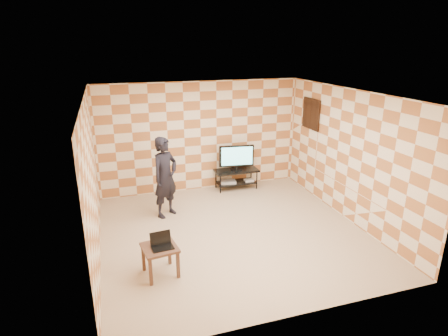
{
  "coord_description": "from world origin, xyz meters",
  "views": [
    {
      "loc": [
        -2.16,
        -6.22,
        3.56
      ],
      "look_at": [
        0.0,
        0.6,
        1.15
      ],
      "focal_mm": 30.0,
      "sensor_mm": 36.0,
      "label": 1
    }
  ],
  "objects": [
    {
      "name": "game_console",
      "position": [
        1.17,
        2.16,
        0.2
      ],
      "size": [
        0.23,
        0.17,
        0.05
      ],
      "primitive_type": "cube",
      "rotation": [
        0.0,
        0.0,
        0.0
      ],
      "color": "silver",
      "rests_on": "tv_stand"
    },
    {
      "name": "dvd_player",
      "position": [
        0.62,
        2.21,
        0.2
      ],
      "size": [
        0.43,
        0.34,
        0.06
      ],
      "primitive_type": "cube",
      "rotation": [
        0.0,
        0.0,
        -0.19
      ],
      "color": "#B3B3B5",
      "rests_on": "tv_stand"
    },
    {
      "name": "person",
      "position": [
        -1.11,
        1.19,
        0.87
      ],
      "size": [
        0.76,
        0.71,
        1.74
      ],
      "primitive_type": "imported",
      "rotation": [
        0.0,
        0.0,
        0.62
      ],
      "color": "black",
      "rests_on": "floor"
    },
    {
      "name": "wall_art",
      "position": [
        2.47,
        1.55,
        1.95
      ],
      "size": [
        0.04,
        0.72,
        0.72
      ],
      "color": "black",
      "rests_on": "wall_right"
    },
    {
      "name": "ceiling",
      "position": [
        0.0,
        0.0,
        2.7
      ],
      "size": [
        5.0,
        5.0,
        0.02
      ],
      "primitive_type": "cube",
      "color": "white",
      "rests_on": "wall_back"
    },
    {
      "name": "wall_right",
      "position": [
        2.5,
        0.0,
        1.35
      ],
      "size": [
        0.02,
        5.0,
        2.7
      ],
      "primitive_type": "cube",
      "color": "beige",
      "rests_on": "ground"
    },
    {
      "name": "floor",
      "position": [
        0.0,
        0.0,
        0.0
      ],
      "size": [
        5.0,
        5.0,
        0.0
      ],
      "primitive_type": "plane",
      "color": "tan",
      "rests_on": "ground"
    },
    {
      "name": "side_table",
      "position": [
        -1.56,
        -0.96,
        0.41
      ],
      "size": [
        0.6,
        0.6,
        0.5
      ],
      "color": "#3D2016",
      "rests_on": "floor"
    },
    {
      "name": "wall_front",
      "position": [
        0.0,
        -2.5,
        1.35
      ],
      "size": [
        5.0,
        0.02,
        2.7
      ],
      "primitive_type": "cube",
      "color": "beige",
      "rests_on": "ground"
    },
    {
      "name": "laptop",
      "position": [
        -1.53,
        -0.96,
        0.55
      ],
      "size": [
        0.36,
        0.29,
        0.22
      ],
      "color": "black",
      "rests_on": "side_table"
    },
    {
      "name": "tv_stand",
      "position": [
        0.84,
        2.21,
        0.37
      ],
      "size": [
        1.1,
        0.49,
        0.5
      ],
      "color": "black",
      "rests_on": "floor"
    },
    {
      "name": "wall_left",
      "position": [
        -2.5,
        0.0,
        1.35
      ],
      "size": [
        0.02,
        5.0,
        2.7
      ],
      "primitive_type": "cube",
      "color": "beige",
      "rests_on": "ground"
    },
    {
      "name": "wall_back",
      "position": [
        0.0,
        2.5,
        1.35
      ],
      "size": [
        5.0,
        0.02,
        2.7
      ],
      "primitive_type": "cube",
      "color": "beige",
      "rests_on": "ground"
    },
    {
      "name": "tv",
      "position": [
        0.84,
        2.2,
        0.85
      ],
      "size": [
        0.88,
        0.2,
        0.64
      ],
      "color": "black",
      "rests_on": "tv_stand"
    }
  ]
}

